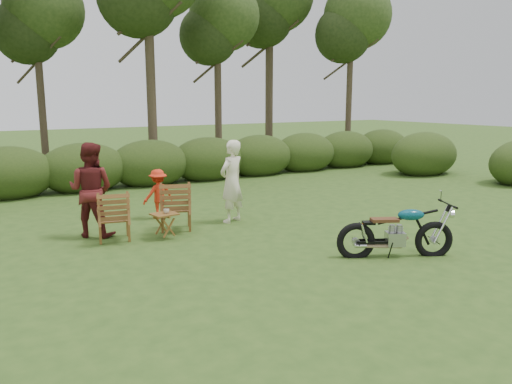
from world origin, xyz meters
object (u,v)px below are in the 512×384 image
motorcycle (394,256)px  adult_a (232,222)px  lawn_chair_right (176,229)px  adult_b (94,236)px  child (159,218)px  cup (166,211)px  side_table (165,226)px  lawn_chair_left (115,240)px

motorcycle → adult_a: adult_a is taller
lawn_chair_right → adult_a: (1.29, -0.03, 0.00)m
motorcycle → adult_b: adult_b is taller
child → adult_a: bearing=129.5°
child → adult_b: bearing=15.6°
cup → adult_a: adult_a is taller
child → cup: bearing=66.3°
lawn_chair_right → side_table: 0.72m
lawn_chair_left → adult_a: 2.58m
lawn_chair_left → adult_b: (-0.27, 0.51, 0.00)m
adult_b → motorcycle: bearing=175.2°
motorcycle → adult_a: 3.75m
lawn_chair_right → adult_a: adult_a is taller
motorcycle → side_table: 4.24m
child → lawn_chair_right: bearing=79.2°
lawn_chair_left → adult_a: size_ratio=0.53×
side_table → cup: bearing=-18.9°
lawn_chair_left → side_table: bearing=168.0°
adult_b → child: 1.76m
child → lawn_chair_left: bearing=34.0°
motorcycle → child: bearing=145.0°
motorcycle → lawn_chair_right: (-2.47, 3.59, 0.00)m
lawn_chair_right → side_table: size_ratio=2.04×
lawn_chair_right → lawn_chair_left: 1.30m
cup → adult_a: bearing=16.4°
lawn_chair_left → cup: size_ratio=8.62×
motorcycle → child: (-2.42, 4.69, 0.00)m
side_table → cup: cup is taller
motorcycle → cup: size_ratio=17.15×
motorcycle → cup: (-2.87, 3.06, 0.53)m
lawn_chair_right → adult_b: bearing=7.2°
side_table → adult_a: (1.73, 0.49, -0.25)m
side_table → adult_b: size_ratio=0.27×
motorcycle → side_table: size_ratio=3.84×
lawn_chair_right → side_table: bearing=71.3°
adult_a → cup: bearing=-5.8°
cup → adult_a: 1.85m
motorcycle → cup: 4.23m
cup → side_table: bearing=161.1°
motorcycle → adult_b: 5.67m
side_table → lawn_chair_left: bearing=154.5°
lawn_chair_right → lawn_chair_left: lawn_chair_right is taller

